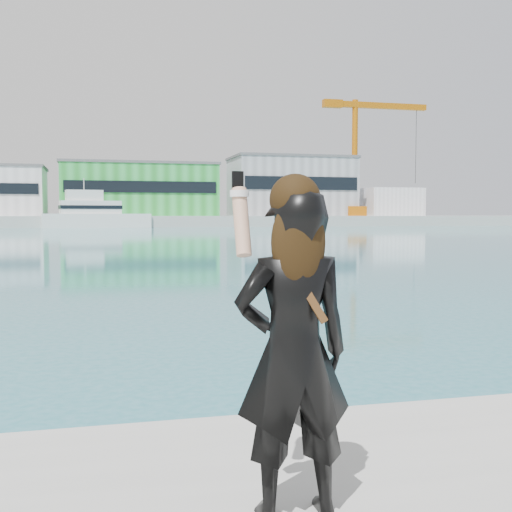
# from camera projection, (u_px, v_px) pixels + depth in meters

# --- Properties ---
(far_quay) EXTENTS (320.00, 40.00, 2.00)m
(far_quay) POSITION_uv_depth(u_px,v_px,m) (98.00, 221.00, 129.25)
(far_quay) COLOR #9E9E99
(far_quay) RESTS_ON ground
(warehouse_green) EXTENTS (30.60, 16.36, 10.50)m
(warehouse_green) POSITION_uv_depth(u_px,v_px,m) (139.00, 190.00, 128.85)
(warehouse_green) COLOR green
(warehouse_green) RESTS_ON far_quay
(warehouse_grey_right) EXTENTS (25.50, 15.35, 12.50)m
(warehouse_grey_right) POSITION_uv_depth(u_px,v_px,m) (291.00, 186.00, 136.58)
(warehouse_grey_right) COLOR gray
(warehouse_grey_right) RESTS_ON far_quay
(ancillary_shed) EXTENTS (12.00, 10.00, 6.00)m
(ancillary_shed) POSITION_uv_depth(u_px,v_px,m) (390.00, 202.00, 140.24)
(ancillary_shed) COLOR silver
(ancillary_shed) RESTS_ON far_quay
(dock_crane) EXTENTS (23.00, 4.00, 24.00)m
(dock_crane) POSITION_uv_depth(u_px,v_px,m) (360.00, 153.00, 133.58)
(dock_crane) COLOR orange
(dock_crane) RESTS_ON far_quay
(flagpole_right) EXTENTS (1.28, 0.16, 8.00)m
(flagpole_right) POSITION_uv_depth(u_px,v_px,m) (214.00, 193.00, 125.57)
(flagpole_right) COLOR silver
(flagpole_right) RESTS_ON far_quay
(motor_yacht) EXTENTS (18.58, 7.41, 8.43)m
(motor_yacht) POSITION_uv_depth(u_px,v_px,m) (93.00, 214.00, 110.17)
(motor_yacht) COLOR white
(motor_yacht) RESTS_ON ground
(buoy_near) EXTENTS (0.50, 0.50, 0.50)m
(buoy_near) POSITION_uv_depth(u_px,v_px,m) (289.00, 233.00, 78.48)
(buoy_near) COLOR gold
(buoy_near) RESTS_ON ground
(woman) EXTENTS (0.55, 0.37, 1.60)m
(woman) POSITION_uv_depth(u_px,v_px,m) (293.00, 343.00, 2.94)
(woman) COLOR black
(woman) RESTS_ON near_quay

